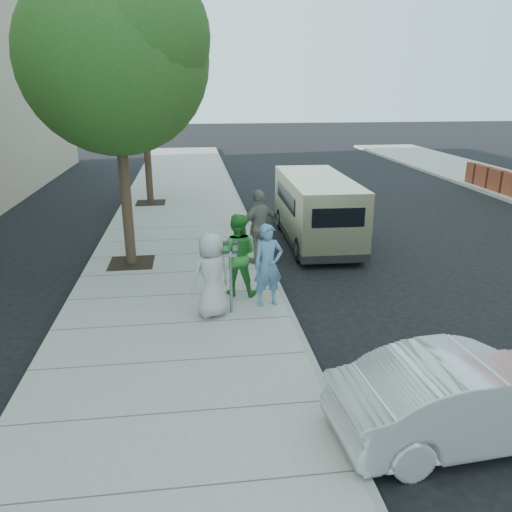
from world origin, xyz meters
The scene contains 12 objects.
ground centered at (0.00, 0.00, 0.00)m, with size 120.00×120.00×0.00m, color black.
sidewalk centered at (-1.00, 0.00, 0.07)m, with size 5.00×60.00×0.15m, color gray.
curb_face centered at (1.44, 0.00, 0.07)m, with size 0.12×60.00×0.16m, color gray.
tree_near centered at (-2.25, 2.40, 5.55)m, with size 4.62×4.60×7.53m.
tree_far centered at (-2.25, 10.00, 4.88)m, with size 3.92×3.80×6.49m.
parking_meter centered at (0.17, -1.12, 1.30)m, with size 0.33×0.13×1.59m.
van centered at (3.30, 4.18, 1.11)m, with size 2.03×5.70×2.10m.
sedan centered at (3.18, -5.38, 0.65)m, with size 1.38×3.94×1.30m, color silver.
person_officer centered at (1.01, -0.80, 1.07)m, with size 0.67×0.44×1.84m, color #5284AE.
person_green_shirt centered at (0.40, -0.11, 1.11)m, with size 0.93×0.73×1.92m, color green.
person_gray_shirt centered at (-0.24, -1.21, 1.06)m, with size 0.88×0.58×1.81m, color #B1B1B4.
person_striped_polo centered at (1.20, 1.99, 1.17)m, with size 1.19×0.50×2.03m, color gray.
Camera 1 is at (-0.57, -10.88, 4.74)m, focal length 35.00 mm.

